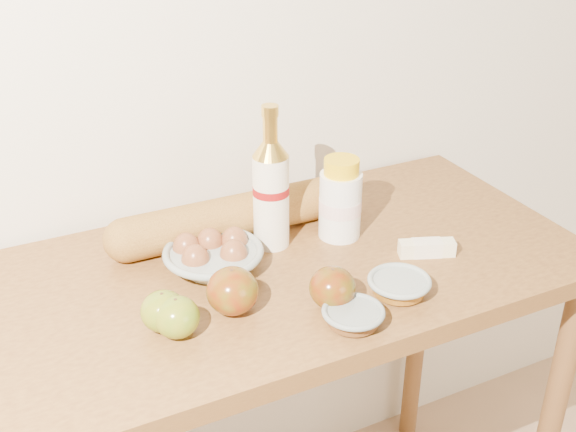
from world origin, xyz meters
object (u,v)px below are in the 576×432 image
at_px(table, 281,316).
at_px(cream_bottle, 340,201).
at_px(bourbon_bottle, 271,191).
at_px(egg_bowl, 213,255).
at_px(baguette, 232,217).

bearing_deg(table, cream_bottle, 17.39).
xyz_separation_m(bourbon_bottle, egg_bowl, (-0.14, -0.03, -0.09)).
bearing_deg(bourbon_bottle, baguette, 119.91).
relative_size(bourbon_bottle, egg_bowl, 1.30).
bearing_deg(cream_bottle, bourbon_bottle, 155.93).
relative_size(table, bourbon_bottle, 4.06).
xyz_separation_m(bourbon_bottle, cream_bottle, (0.14, -0.03, -0.04)).
distance_m(table, egg_bowl, 0.20).
bearing_deg(baguette, table, -73.23).
bearing_deg(cream_bottle, table, -174.89).
distance_m(table, cream_bottle, 0.26).
height_order(egg_bowl, baguette, baguette).
bearing_deg(egg_bowl, bourbon_bottle, 13.50).
height_order(bourbon_bottle, cream_bottle, bourbon_bottle).
distance_m(cream_bottle, egg_bowl, 0.28).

